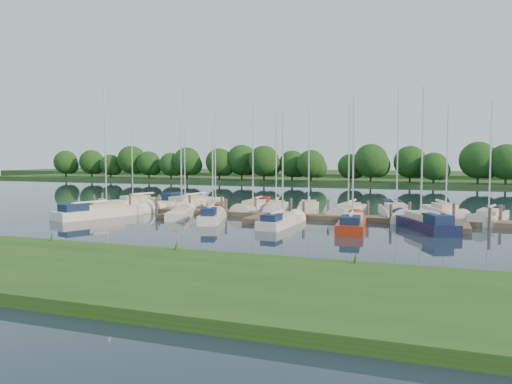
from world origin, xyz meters
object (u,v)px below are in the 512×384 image
(motorboat, at_px, (174,202))
(sailboat_s_2, at_px, (212,218))
(dock, at_px, (266,215))
(sailboat_n_0, at_px, (135,203))
(sailboat_n_5, at_px, (276,209))

(motorboat, relative_size, sailboat_s_2, 0.73)
(sailboat_s_2, bearing_deg, dock, 36.17)
(sailboat_n_0, distance_m, motorboat, 4.34)
(dock, distance_m, sailboat_n_0, 18.05)
(sailboat_s_2, bearing_deg, sailboat_n_0, 128.78)
(sailboat_n_0, bearing_deg, dock, -175.19)
(sailboat_n_0, xyz_separation_m, motorboat, (4.15, 1.28, 0.08))
(sailboat_n_0, relative_size, motorboat, 1.63)
(motorboat, distance_m, sailboat_s_2, 14.70)
(sailboat_n_5, height_order, sailboat_s_2, sailboat_n_5)
(motorboat, bearing_deg, sailboat_n_0, 27.40)
(sailboat_n_0, distance_m, sailboat_n_5, 16.72)
(dock, xyz_separation_m, motorboat, (-13.09, 6.63, 0.16))
(dock, relative_size, sailboat_n_0, 3.88)
(dock, xyz_separation_m, sailboat_s_2, (-3.24, -4.28, 0.14))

